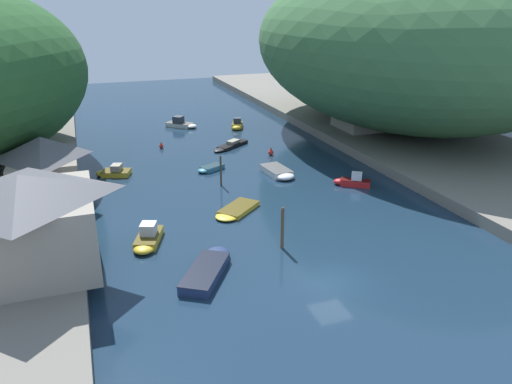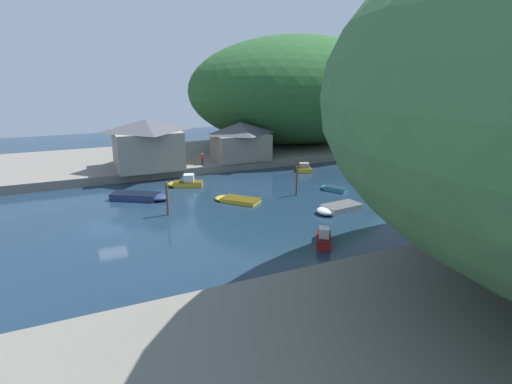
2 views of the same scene
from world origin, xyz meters
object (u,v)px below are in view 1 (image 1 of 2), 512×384
at_px(boat_mid_channel, 352,181).
at_px(boat_yellow_tender, 230,146).
at_px(boat_white_cruiser, 182,124).
at_px(waterfront_building, 26,221).
at_px(channel_buoy_far, 271,152).
at_px(boat_red_skiff, 279,172).
at_px(boat_near_quay, 235,211).
at_px(person_on_quay, 60,210).
at_px(boat_open_rowboat, 237,125).
at_px(boathouse_shed, 44,166).
at_px(boat_moored_right, 148,239).
at_px(boat_far_right_bank, 113,172).
at_px(channel_buoy_near, 161,146).
at_px(right_bank_cottage, 357,109).
at_px(boat_far_upstream, 209,267).
at_px(boat_navy_launch, 210,169).
at_px(person_by_boathouse, 68,196).

relative_size(boat_mid_channel, boat_yellow_tender, 0.64).
height_order(boat_mid_channel, boat_white_cruiser, boat_white_cruiser).
relative_size(waterfront_building, channel_buoy_far, 9.14).
xyz_separation_m(boat_red_skiff, channel_buoy_far, (1.95, 7.38, 0.05)).
bearing_deg(boat_white_cruiser, boat_yellow_tender, 58.35).
relative_size(boat_white_cruiser, channel_buoy_far, 4.71).
bearing_deg(boat_red_skiff, boat_near_quay, 41.55).
distance_m(boat_near_quay, person_on_quay, 14.61).
xyz_separation_m(boat_open_rowboat, person_on_quay, (-24.18, -29.36, 1.62)).
xyz_separation_m(boathouse_shed, boat_open_rowboat, (25.33, 22.99, -3.52)).
xyz_separation_m(boat_moored_right, person_on_quay, (-6.21, 4.17, 1.63)).
bearing_deg(boat_far_right_bank, channel_buoy_near, -16.45).
distance_m(boathouse_shed, right_bank_cottage, 41.58).
bearing_deg(person_on_quay, boat_mid_channel, -105.97).
height_order(boat_far_right_bank, channel_buoy_far, boat_far_right_bank).
relative_size(boat_red_skiff, boat_far_upstream, 0.78).
bearing_deg(boat_moored_right, boat_white_cruiser, -85.25).
bearing_deg(waterfront_building, channel_buoy_far, 40.70).
xyz_separation_m(boat_near_quay, boat_open_rowboat, (9.70, 29.97, 0.27)).
xyz_separation_m(boat_near_quay, boat_far_upstream, (-4.86, -9.28, 0.15)).
bearing_deg(boat_white_cruiser, channel_buoy_far, 65.23).
bearing_deg(boat_white_cruiser, boat_navy_launch, 39.64).
bearing_deg(person_by_boathouse, boat_mid_channel, -70.35).
bearing_deg(boat_white_cruiser, channel_buoy_near, 18.14).
relative_size(boat_red_skiff, boat_far_right_bank, 1.27).
bearing_deg(person_on_quay, boat_open_rowboat, -59.66).
bearing_deg(boat_moored_right, boat_far_right_bank, -65.76).
height_order(boat_navy_launch, channel_buoy_near, channel_buoy_near).
bearing_deg(person_by_boathouse, channel_buoy_far, -41.35).
xyz_separation_m(waterfront_building, channel_buoy_far, (25.68, 22.08, -4.07)).
height_order(channel_buoy_near, person_by_boathouse, person_by_boathouse).
bearing_deg(boathouse_shed, boat_mid_channel, -8.44).
xyz_separation_m(boat_far_upstream, channel_buoy_far, (14.32, 24.81, 0.04)).
bearing_deg(boat_open_rowboat, boat_yellow_tender, 89.04).
bearing_deg(boat_mid_channel, waterfront_building, 140.23).
distance_m(waterfront_building, boat_far_upstream, 12.39).
xyz_separation_m(boathouse_shed, right_bank_cottage, (39.49, 13.02, -0.15)).
distance_m(boat_near_quay, boat_far_upstream, 10.48).
bearing_deg(boat_red_skiff, channel_buoy_near, -61.52).
bearing_deg(right_bank_cottage, person_by_boathouse, -156.79).
relative_size(boat_far_upstream, person_by_boathouse, 3.92).
bearing_deg(boat_white_cruiser, boat_red_skiff, 55.05).
distance_m(boat_white_cruiser, boat_far_right_bank, 22.49).
bearing_deg(boat_mid_channel, channel_buoy_far, 49.89).
distance_m(boat_far_right_bank, boat_moored_right, 17.84).
bearing_deg(person_by_boathouse, right_bank_cottage, -44.77).
xyz_separation_m(boat_mid_channel, boat_near_quay, (-13.38, -2.68, -0.26)).
xyz_separation_m(boat_far_upstream, boat_moored_right, (-3.41, 5.73, 0.11)).
xyz_separation_m(boathouse_shed, boat_mid_channel, (29.01, -4.30, -3.53)).
bearing_deg(boat_far_right_bank, person_by_boathouse, 177.67).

